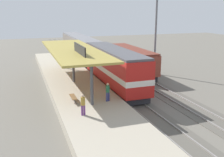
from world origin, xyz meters
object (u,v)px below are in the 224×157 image
(freight_car, at_px, (131,60))
(person_waiting, at_px, (108,91))
(platform_bench, at_px, (73,97))
(passenger_carriage_single, at_px, (80,48))
(locomotive, at_px, (114,68))
(person_walking, at_px, (83,104))
(light_mast, at_px, (156,14))

(freight_car, distance_m, person_waiting, 14.51)
(platform_bench, xyz_separation_m, passenger_carriage_single, (6.00, 23.87, 0.97))
(locomotive, distance_m, person_waiting, 7.40)
(platform_bench, xyz_separation_m, person_walking, (0.12, -3.32, 0.51))
(locomotive, bearing_deg, platform_bench, -135.61)
(freight_car, bearing_deg, light_mast, -17.65)
(locomotive, relative_size, light_mast, 1.23)
(person_walking, bearing_deg, person_waiting, 40.83)
(platform_bench, bearing_deg, light_mast, 37.19)
(platform_bench, distance_m, person_walking, 3.36)
(light_mast, bearing_deg, passenger_carriage_single, 120.20)
(light_mast, bearing_deg, locomotive, -149.48)
(platform_bench, relative_size, locomotive, 0.12)
(platform_bench, xyz_separation_m, locomotive, (6.00, 5.87, 1.07))
(freight_car, bearing_deg, platform_bench, -132.69)
(platform_bench, relative_size, passenger_carriage_single, 0.08)
(person_waiting, bearing_deg, passenger_carriage_single, 83.02)
(freight_car, xyz_separation_m, light_mast, (3.20, -1.02, 6.43))
(passenger_carriage_single, height_order, light_mast, light_mast)
(passenger_carriage_single, bearing_deg, person_waiting, -96.98)
(locomotive, distance_m, passenger_carriage_single, 18.00)
(platform_bench, height_order, passenger_carriage_single, passenger_carriage_single)
(locomotive, distance_m, person_walking, 10.93)
(passenger_carriage_single, relative_size, person_waiting, 11.70)
(platform_bench, height_order, light_mast, light_mast)
(freight_car, distance_m, person_walking, 18.14)
(locomotive, relative_size, passenger_carriage_single, 0.72)
(platform_bench, bearing_deg, person_walking, -87.90)
(platform_bench, distance_m, freight_car, 15.65)
(platform_bench, distance_m, light_mast, 18.71)
(light_mast, distance_m, person_walking, 20.50)
(platform_bench, bearing_deg, person_waiting, -16.07)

